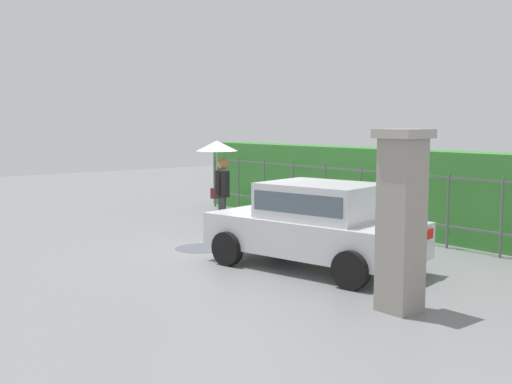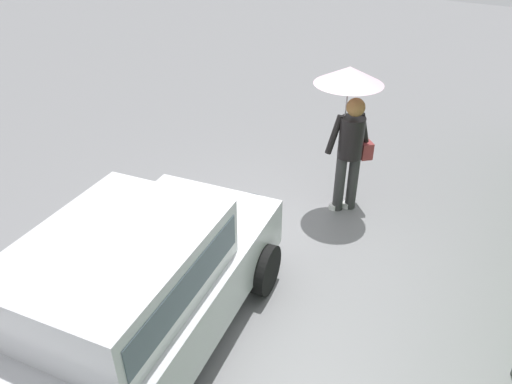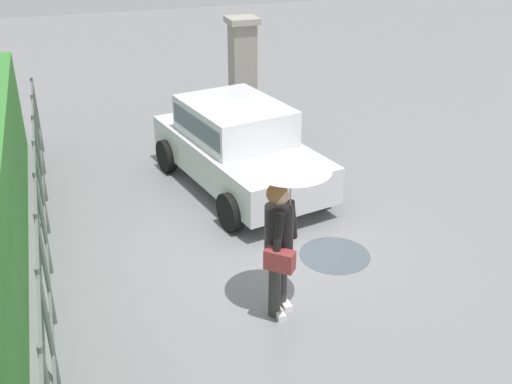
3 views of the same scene
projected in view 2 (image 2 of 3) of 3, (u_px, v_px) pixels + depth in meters
ground_plane at (263, 257)px, 6.08m from camera, size 40.00×40.00×0.00m
car at (129, 291)px, 4.41m from camera, size 3.95×2.43×1.48m
pedestrian at (350, 109)px, 6.28m from camera, size 0.91×0.91×2.11m
puddle_near at (242, 210)px, 6.99m from camera, size 1.01×1.01×0.00m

